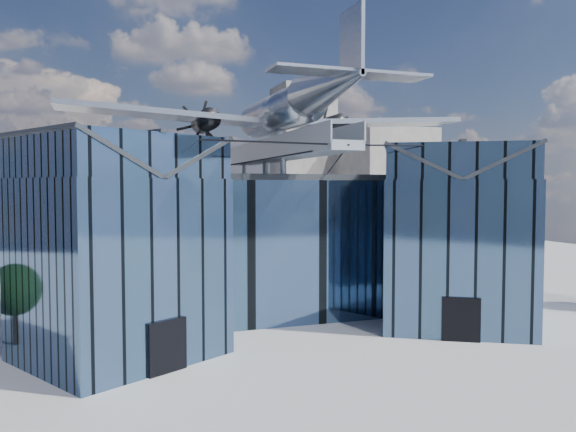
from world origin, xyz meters
name	(u,v)px	position (x,y,z in m)	size (l,w,h in m)	color
ground_plane	(299,335)	(0.00, 0.00, 0.00)	(120.00, 120.00, 0.00)	gray
museum	(270,237)	(0.00, 5.82, 5.54)	(32.88, 24.50, 17.60)	#3D597D
bg_towers	(189,180)	(1.45, 50.49, 10.01)	(77.00, 24.50, 26.00)	gray
tree_side_e	(454,243)	(21.66, 14.69, 3.58)	(4.09, 4.09, 5.29)	black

